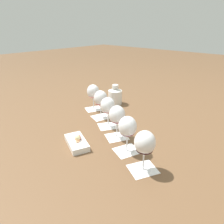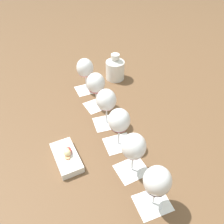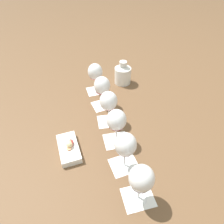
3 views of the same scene
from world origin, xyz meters
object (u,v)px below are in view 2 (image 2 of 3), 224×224
Objects in this scene: wine_glass_3 at (119,122)px; wine_glass_4 at (134,148)px; wine_glass_0 at (85,69)px; snack_dish at (67,157)px; wine_glass_2 at (106,101)px; wine_glass_5 at (157,182)px; wine_glass_1 at (96,84)px; ceramic_vase at (115,68)px.

wine_glass_4 is (0.13, -0.07, -0.00)m from wine_glass_3.
wine_glass_0 and wine_glass_4 have the same top height.
wine_glass_2 is at bearing 95.46° from snack_dish.
wine_glass_0 and wine_glass_3 have the same top height.
wine_glass_5 is at bearing -24.07° from wine_glass_4.
wine_glass_1 is 0.38m from snack_dish.
wine_glass_2 is 1.00× the size of wine_glass_3.
wine_glass_5 is at bearing -26.04° from wine_glass_0.
wine_glass_3 is at bearing 153.66° from wine_glass_5.
snack_dish is (-0.37, -0.07, -0.11)m from wine_glass_5.
wine_glass_1 is 1.00× the size of wine_glass_3.
wine_glass_0 and wine_glass_1 have the same top height.
wine_glass_5 is 0.39m from snack_dish.
wine_glass_4 is 0.96× the size of snack_dish.
ceramic_vase is (-0.23, 0.32, -0.06)m from wine_glass_2.
wine_glass_3 and wine_glass_5 have the same top height.
wine_glass_3 is at bearing -26.67° from wine_glass_1.
wine_glass_3 is (0.13, -0.06, 0.00)m from wine_glass_2.
wine_glass_0 and wine_glass_2 have the same top height.
wine_glass_0 is at bearing 154.17° from wine_glass_3.
wine_glass_0 is 0.16m from wine_glass_1.
wine_glass_3 is 0.14m from wine_glass_4.
wine_glass_1 and wine_glass_5 have the same top height.
snack_dish is at bearing -116.35° from wine_glass_3.
ceramic_vase is 0.80× the size of snack_dish.
ceramic_vase is (-0.62, 0.52, -0.06)m from wine_glass_5.
snack_dish is (0.29, -0.40, -0.11)m from wine_glass_0.
wine_glass_1 is 0.43m from wine_glass_4.
wine_glass_1 and wine_glass_2 have the same top height.
wine_glass_3 is 0.25m from snack_dish.
wine_glass_5 reaches higher than snack_dish.
wine_glass_4 is at bearing 30.82° from snack_dish.
wine_glass_5 is (0.39, -0.20, 0.00)m from wine_glass_2.
wine_glass_0 reaches higher than ceramic_vase.
wine_glass_2 is (0.13, -0.06, -0.00)m from wine_glass_1.
wine_glass_3 is 0.53m from ceramic_vase.
snack_dish is (0.03, -0.27, -0.11)m from wine_glass_2.
wine_glass_4 and wine_glass_5 have the same top height.
wine_glass_0 is 1.00× the size of wine_glass_2.
wine_glass_3 is 1.21× the size of ceramic_vase.
wine_glass_2 is 0.29m from wine_glass_4.
snack_dish is (0.15, -0.33, -0.11)m from wine_glass_1.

